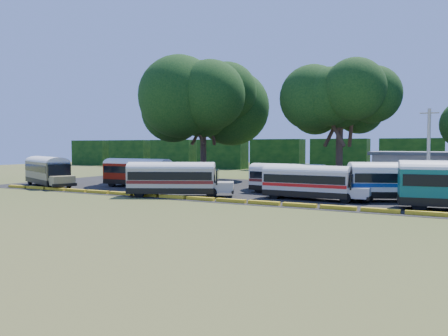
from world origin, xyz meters
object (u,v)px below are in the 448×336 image
at_px(bus_beige, 47,169).
at_px(bus_cream_west, 174,177).
at_px(tree_west, 203,99).
at_px(bus_white_red, 309,180).
at_px(bus_red, 139,171).

xyz_separation_m(bus_beige, bus_cream_west, (18.93, -1.64, -0.16)).
height_order(bus_cream_west, tree_west, tree_west).
bearing_deg(bus_beige, bus_cream_west, 18.99).
distance_m(bus_white_red, tree_west, 24.13).
distance_m(bus_cream_west, tree_west, 19.66).
relative_size(bus_beige, bus_cream_west, 1.08).
xyz_separation_m(bus_white_red, tree_west, (-18.27, 12.82, 9.19)).
height_order(bus_red, tree_west, tree_west).
bearing_deg(bus_white_red, bus_red, 174.70).
xyz_separation_m(bus_red, bus_cream_west, (8.63, -5.66, -0.05)).
bearing_deg(tree_west, bus_white_red, -35.05).
bearing_deg(bus_beige, bus_red, 45.29).
relative_size(bus_beige, tree_west, 0.67).
xyz_separation_m(bus_beige, bus_red, (10.29, 4.03, -0.11)).
bearing_deg(bus_white_red, bus_beige, -175.82).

